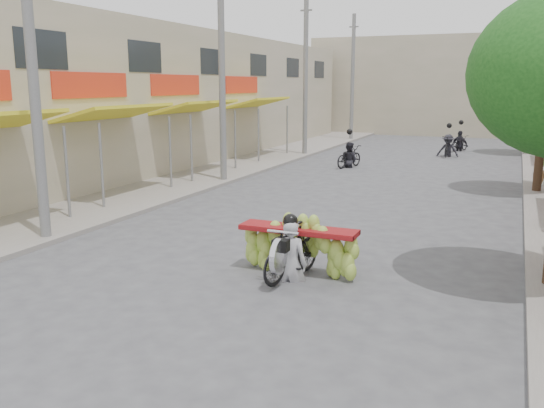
# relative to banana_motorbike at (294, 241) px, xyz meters

# --- Properties ---
(ground) EXTENTS (120.00, 120.00, 0.00)m
(ground) POSITION_rel_banana_motorbike_xyz_m (-0.90, -2.86, -0.71)
(ground) COLOR #545459
(ground) RESTS_ON ground
(sidewalk_left) EXTENTS (4.00, 60.00, 0.12)m
(sidewalk_left) POSITION_rel_banana_motorbike_xyz_m (-7.90, 12.14, -0.65)
(sidewalk_left) COLOR gray
(sidewalk_left) RESTS_ON ground
(shophouse_row_left) EXTENTS (9.77, 40.00, 6.00)m
(shophouse_row_left) POSITION_rel_banana_motorbike_xyz_m (-12.88, 11.12, 2.29)
(shophouse_row_left) COLOR #B3A78D
(shophouse_row_left) RESTS_ON ground
(far_building) EXTENTS (20.00, 6.00, 7.00)m
(far_building) POSITION_rel_banana_motorbike_xyz_m (-0.90, 35.14, 2.79)
(far_building) COLOR #B3A78D
(far_building) RESTS_ON ground
(utility_pole_near) EXTENTS (0.60, 0.24, 8.00)m
(utility_pole_near) POSITION_rel_banana_motorbike_xyz_m (-6.30, 0.14, 3.31)
(utility_pole_near) COLOR slate
(utility_pole_near) RESTS_ON ground
(utility_pole_mid) EXTENTS (0.60, 0.24, 8.00)m
(utility_pole_mid) POSITION_rel_banana_motorbike_xyz_m (-6.30, 9.14, 3.31)
(utility_pole_mid) COLOR slate
(utility_pole_mid) RESTS_ON ground
(utility_pole_far) EXTENTS (0.60, 0.24, 8.00)m
(utility_pole_far) POSITION_rel_banana_motorbike_xyz_m (-6.30, 18.14, 3.31)
(utility_pole_far) COLOR slate
(utility_pole_far) RESTS_ON ground
(utility_pole_back) EXTENTS (0.60, 0.24, 8.00)m
(utility_pole_back) POSITION_rel_banana_motorbike_xyz_m (-6.30, 27.14, 3.31)
(utility_pole_back) COLOR slate
(utility_pole_back) RESTS_ON ground
(street_tree_far) EXTENTS (3.40, 3.40, 5.25)m
(street_tree_far) POSITION_rel_banana_motorbike_xyz_m (4.50, 23.14, 3.07)
(street_tree_far) COLOR #3A2719
(street_tree_far) RESTS_ON ground
(banana_motorbike) EXTENTS (2.31, 1.93, 2.16)m
(banana_motorbike) POSITION_rel_banana_motorbike_xyz_m (0.00, 0.00, 0.00)
(banana_motorbike) COLOR black
(banana_motorbike) RESTS_ON ground
(bg_motorbike_a) EXTENTS (1.10, 1.81, 1.95)m
(bg_motorbike_a) POSITION_rel_banana_motorbike_xyz_m (-3.04, 14.86, 0.02)
(bg_motorbike_a) COLOR black
(bg_motorbike_a) RESTS_ON ground
(bg_motorbike_b) EXTENTS (1.06, 1.92, 1.95)m
(bg_motorbike_b) POSITION_rel_banana_motorbike_xyz_m (0.58, 20.56, 0.11)
(bg_motorbike_b) COLOR black
(bg_motorbike_b) RESTS_ON ground
(bg_motorbike_c) EXTENTS (1.10, 1.60, 1.95)m
(bg_motorbike_c) POSITION_rel_banana_motorbike_xyz_m (0.89, 23.46, 0.10)
(bg_motorbike_c) COLOR black
(bg_motorbike_c) RESTS_ON ground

